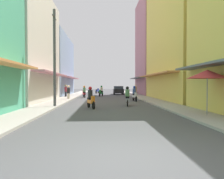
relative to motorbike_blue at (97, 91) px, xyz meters
The scene contains 19 objects.
ground_plane 15.19m from the motorbike_blue, 84.95° to the right, with size 112.37×112.37×0.00m, color #4C4C4F.
sidewalk_left 15.52m from the motorbike_blue, 102.86° to the right, with size 2.05×59.08×0.12m, color #ADA89E.
sidewalk_right 16.32m from the motorbike_blue, 67.95° to the right, with size 2.05×59.08×0.12m, color #ADA89E.
building_left_mid 22.24m from the motorbike_blue, 110.15° to the right, with size 7.05×11.38×10.84m.
building_left_far 11.34m from the motorbike_blue, 135.06° to the right, with size 7.05×13.14×9.31m.
building_right_mid 22.72m from the motorbike_blue, 61.42° to the right, with size 7.05×13.50×17.31m.
building_right_far 14.22m from the motorbike_blue, 33.02° to the right, with size 7.05×9.49×15.96m.
motorbike_blue is the anchor object (origin of this frame).
motorbike_silver 24.71m from the motorbike_blue, 83.26° to the right, with size 0.55×1.81×1.58m.
motorbike_orange 26.31m from the motorbike_blue, 89.91° to the right, with size 0.76×1.74×1.58m.
motorbike_white 20.25m from the motorbike_blue, 77.90° to the right, with size 0.55×1.81×1.58m.
motorbike_red 13.46m from the motorbike_blue, 96.39° to the right, with size 0.64×1.78×1.58m.
motorbike_green 10.53m from the motorbike_blue, 85.90° to the right, with size 0.74×1.75×1.58m.
parked_car 5.74m from the motorbike_blue, 48.84° to the right, with size 1.85×4.14×1.45m.
pedestrian_far 17.77m from the motorbike_blue, 99.44° to the right, with size 0.44×0.44×1.66m.
pedestrian_crossing 11.12m from the motorbike_blue, 56.96° to the right, with size 0.44×0.44×1.66m.
pedestrian_foreground 13.54m from the motorbike_blue, 107.15° to the right, with size 0.44×0.44×1.74m.
vendor_umbrella 31.47m from the motorbike_blue, 78.40° to the right, with size 2.07×2.07×2.49m.
utility_pole 25.94m from the motorbike_blue, 95.97° to the right, with size 0.20×1.20×7.29m.
Camera 1 is at (-0.53, -4.88, 1.72)m, focal length 33.92 mm.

